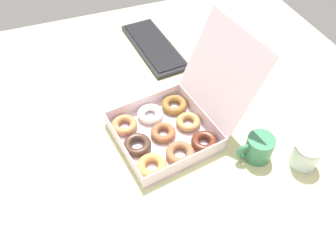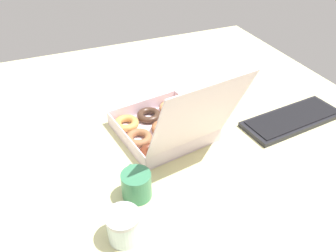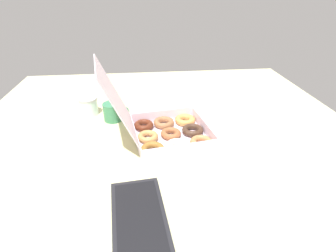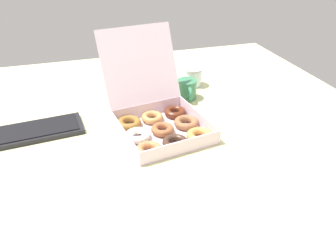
{
  "view_description": "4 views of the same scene",
  "coord_description": "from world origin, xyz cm",
  "px_view_note": "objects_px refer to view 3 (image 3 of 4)",
  "views": [
    {
      "loc": [
        66.55,
        -26.03,
        88.63
      ],
      "look_at": [
        -3.82,
        0.31,
        2.18
      ],
      "focal_mm": 35.0,
      "sensor_mm": 36.0,
      "label": 1
    },
    {
      "loc": [
        34.22,
        89.2,
        75.83
      ],
      "look_at": [
        -3.93,
        -1.88,
        2.31
      ],
      "focal_mm": 35.0,
      "sensor_mm": 36.0,
      "label": 2
    },
    {
      "loc": [
        -98.56,
        9.05,
        60.24
      ],
      "look_at": [
        0.39,
        -1.18,
        4.28
      ],
      "focal_mm": 28.0,
      "sensor_mm": 36.0,
      "label": 3
    },
    {
      "loc": [
        -30.16,
        -103.68,
        67.08
      ],
      "look_at": [
        0.03,
        -2.83,
        3.28
      ],
      "focal_mm": 35.0,
      "sensor_mm": 36.0,
      "label": 4
    }
  ],
  "objects_px": {
    "donut_box": "(165,130)",
    "coffee_mug": "(113,112)",
    "glass_jar": "(89,106)",
    "keyboard": "(141,234)"
  },
  "relations": [
    {
      "from": "donut_box",
      "to": "coffee_mug",
      "type": "xyz_separation_m",
      "value": [
        0.19,
        0.23,
        0.01
      ]
    },
    {
      "from": "keyboard",
      "to": "glass_jar",
      "type": "xyz_separation_m",
      "value": [
        0.76,
        0.25,
        0.03
      ]
    },
    {
      "from": "coffee_mug",
      "to": "glass_jar",
      "type": "distance_m",
      "value": 0.15
    },
    {
      "from": "donut_box",
      "to": "keyboard",
      "type": "distance_m",
      "value": 0.51
    },
    {
      "from": "donut_box",
      "to": "glass_jar",
      "type": "relative_size",
      "value": 5.22
    },
    {
      "from": "donut_box",
      "to": "coffee_mug",
      "type": "bearing_deg",
      "value": 50.79
    },
    {
      "from": "glass_jar",
      "to": "donut_box",
      "type": "bearing_deg",
      "value": -126.41
    },
    {
      "from": "donut_box",
      "to": "glass_jar",
      "type": "bearing_deg",
      "value": 53.59
    },
    {
      "from": "donut_box",
      "to": "coffee_mug",
      "type": "distance_m",
      "value": 0.3
    },
    {
      "from": "donut_box",
      "to": "keyboard",
      "type": "bearing_deg",
      "value": 167.53
    }
  ]
}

